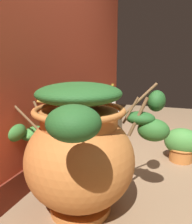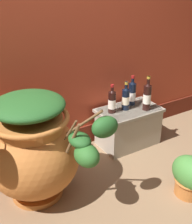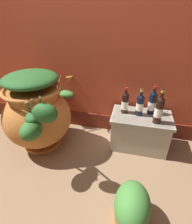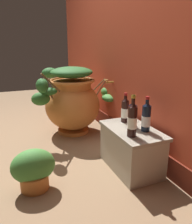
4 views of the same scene
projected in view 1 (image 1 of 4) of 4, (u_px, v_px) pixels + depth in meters
name	position (u px, v px, depth m)	size (l,w,h in m)	color
ground_plane	(181.00, 197.00, 1.62)	(7.00, 7.00, 0.00)	#896B4C
back_wall	(33.00, 21.00, 1.74)	(4.40, 0.33, 2.60)	#B74228
terracotta_urn	(81.00, 149.00, 1.39)	(1.02, 1.11, 0.85)	#C17033
stone_ledge	(101.00, 131.00, 2.50)	(0.62, 0.38, 0.40)	#B2A893
wine_bottle_left	(98.00, 105.00, 2.41)	(0.07, 0.07, 0.29)	black
wine_bottle_middle	(92.00, 107.00, 2.28)	(0.07, 0.07, 0.28)	black
wine_bottle_right	(97.00, 102.00, 2.54)	(0.08, 0.08, 0.31)	black
wine_bottle_back	(112.00, 101.00, 2.53)	(0.08, 0.08, 0.34)	black
potted_shrub	(182.00, 145.00, 2.18)	(0.25, 0.34, 0.34)	#C17033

